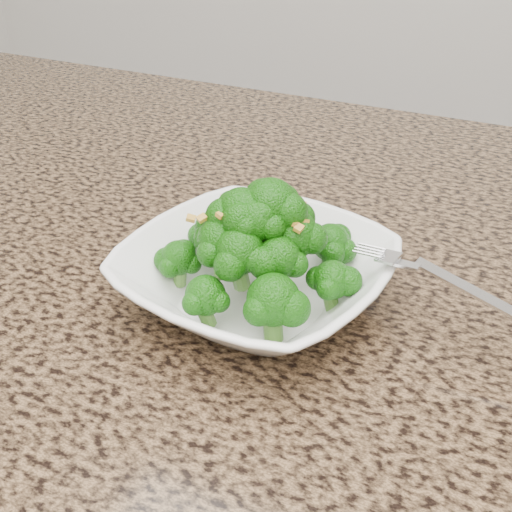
% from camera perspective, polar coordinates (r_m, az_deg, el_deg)
% --- Properties ---
extents(granite_counter, '(1.64, 1.04, 0.03)m').
position_cam_1_polar(granite_counter, '(0.64, -1.68, -1.94)').
color(granite_counter, brown).
rests_on(granite_counter, cabinet).
extents(bowl, '(0.26, 0.26, 0.06)m').
position_cam_1_polar(bowl, '(0.57, 0.00, -1.89)').
color(bowl, white).
rests_on(bowl, granite_counter).
extents(broccoli_pile, '(0.20, 0.20, 0.08)m').
position_cam_1_polar(broccoli_pile, '(0.53, 0.00, 4.06)').
color(broccoli_pile, '#17610B').
rests_on(broccoli_pile, bowl).
extents(garlic_topping, '(0.12, 0.12, 0.01)m').
position_cam_1_polar(garlic_topping, '(0.51, 0.00, 8.14)').
color(garlic_topping, gold).
rests_on(garlic_topping, broccoli_pile).
extents(fork, '(0.17, 0.05, 0.01)m').
position_cam_1_polar(fork, '(0.53, 13.68, -0.91)').
color(fork, silver).
rests_on(fork, bowl).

